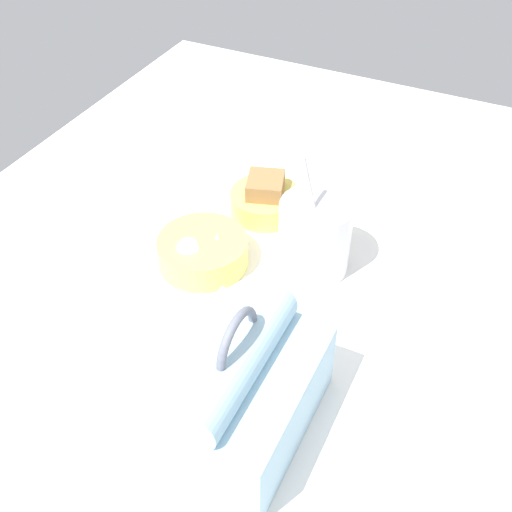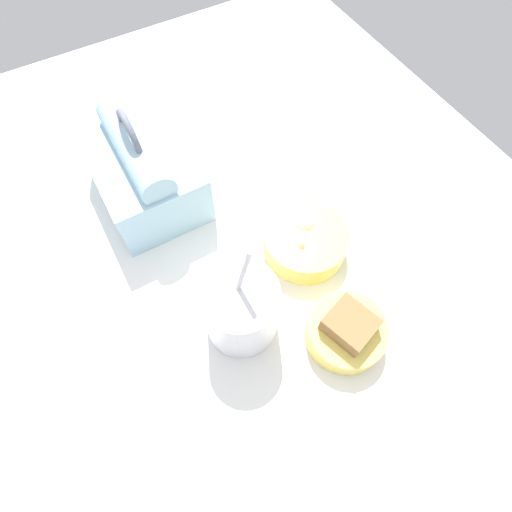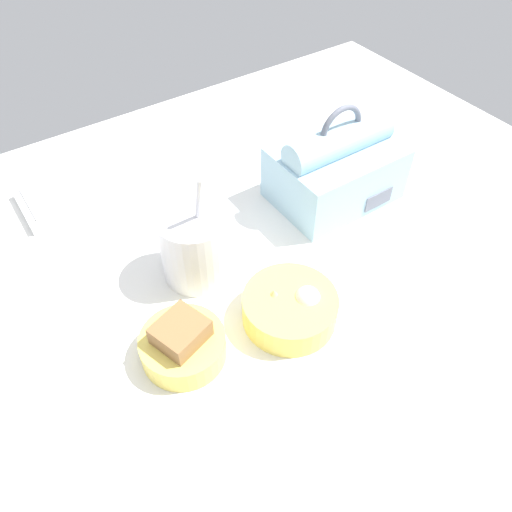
{
  "view_description": "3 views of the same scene",
  "coord_description": "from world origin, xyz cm",
  "px_view_note": "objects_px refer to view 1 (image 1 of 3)",
  "views": [
    {
      "loc": [
        61.86,
        28.61,
        67.47
      ],
      "look_at": [
        0.31,
        -1.0,
        7.0
      ],
      "focal_mm": 45.0,
      "sensor_mm": 36.0,
      "label": 1
    },
    {
      "loc": [
        -24.7,
        13.12,
        59.85
      ],
      "look_at": [
        0.31,
        -1.0,
        7.0
      ],
      "focal_mm": 28.0,
      "sensor_mm": 36.0,
      "label": 2
    },
    {
      "loc": [
        -28.15,
        -43.01,
        60.98
      ],
      "look_at": [
        0.31,
        -1.0,
        7.0
      ],
      "focal_mm": 35.0,
      "sensor_mm": 36.0,
      "label": 3
    }
  ],
  "objects_px": {
    "keyboard": "(510,309)",
    "bento_bowl_snacks": "(202,251)",
    "bento_bowl_sandwich": "(265,200)",
    "soup_cup": "(315,235)",
    "lunch_bag": "(239,390)"
  },
  "relations": [
    {
      "from": "soup_cup",
      "to": "lunch_bag",
      "type": "bearing_deg",
      "value": 4.9
    },
    {
      "from": "keyboard",
      "to": "bento_bowl_snacks",
      "type": "height_order",
      "value": "bento_bowl_snacks"
    },
    {
      "from": "keyboard",
      "to": "bento_bowl_sandwich",
      "type": "height_order",
      "value": "bento_bowl_sandwich"
    },
    {
      "from": "soup_cup",
      "to": "bento_bowl_snacks",
      "type": "relative_size",
      "value": 1.42
    },
    {
      "from": "keyboard",
      "to": "lunch_bag",
      "type": "xyz_separation_m",
      "value": [
        0.32,
        -0.26,
        0.05
      ]
    },
    {
      "from": "bento_bowl_snacks",
      "to": "bento_bowl_sandwich",
      "type": "bearing_deg",
      "value": 169.07
    },
    {
      "from": "bento_bowl_sandwich",
      "to": "bento_bowl_snacks",
      "type": "height_order",
      "value": "bento_bowl_sandwich"
    },
    {
      "from": "keyboard",
      "to": "bento_bowl_snacks",
      "type": "distance_m",
      "value": 0.45
    },
    {
      "from": "lunch_bag",
      "to": "bento_bowl_snacks",
      "type": "distance_m",
      "value": 0.29
    },
    {
      "from": "keyboard",
      "to": "lunch_bag",
      "type": "relative_size",
      "value": 1.55
    },
    {
      "from": "keyboard",
      "to": "soup_cup",
      "type": "height_order",
      "value": "soup_cup"
    },
    {
      "from": "soup_cup",
      "to": "bento_bowl_snacks",
      "type": "height_order",
      "value": "soup_cup"
    },
    {
      "from": "keyboard",
      "to": "bento_bowl_sandwich",
      "type": "distance_m",
      "value": 0.41
    },
    {
      "from": "bento_bowl_sandwich",
      "to": "soup_cup",
      "type": "bearing_deg",
      "value": 53.23
    },
    {
      "from": "keyboard",
      "to": "lunch_bag",
      "type": "bearing_deg",
      "value": -39.01
    }
  ]
}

